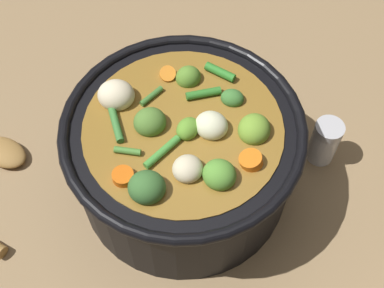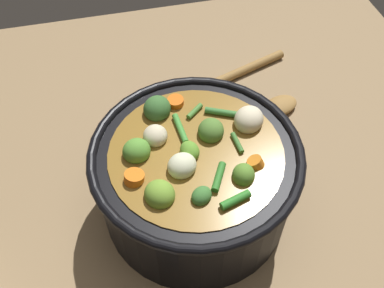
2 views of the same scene
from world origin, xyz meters
The scene contains 3 objects.
ground_plane centered at (0.00, 0.00, 0.00)m, with size 1.10×1.10×0.00m, color #8C704C.
cooking_pot centered at (0.00, 0.00, 0.08)m, with size 0.30×0.30×0.16m.
salt_shaker centered at (0.18, -0.10, 0.04)m, with size 0.04×0.04×0.07m.
Camera 1 is at (-0.22, -0.26, 0.64)m, focal length 47.64 mm.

